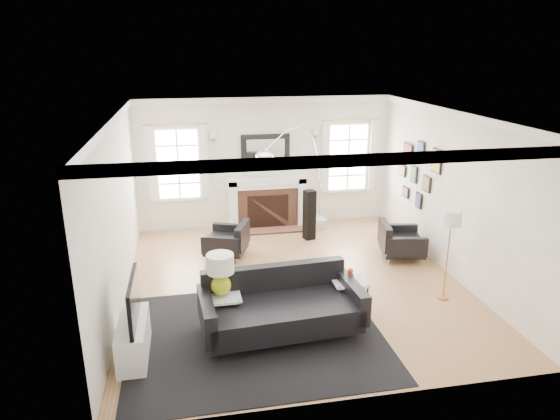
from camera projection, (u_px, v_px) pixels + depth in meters
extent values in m
plane|color=olive|center=(294.00, 282.00, 8.42)|extent=(6.00, 6.00, 0.00)
cube|color=white|center=(265.00, 163.00, 10.79)|extent=(5.50, 0.04, 2.80)
cube|color=white|center=(356.00, 287.00, 5.18)|extent=(5.50, 0.04, 2.80)
cube|color=white|center=(116.00, 213.00, 7.50)|extent=(0.04, 6.00, 2.80)
cube|color=white|center=(453.00, 194.00, 8.47)|extent=(0.04, 6.00, 2.80)
cube|color=white|center=(295.00, 115.00, 7.55)|extent=(5.50, 6.00, 0.02)
cube|color=white|center=(295.00, 119.00, 7.57)|extent=(5.50, 6.00, 0.12)
cube|color=white|center=(233.00, 205.00, 10.73)|extent=(0.18, 0.38, 1.10)
cube|color=white|center=(301.00, 201.00, 11.00)|extent=(0.18, 0.38, 1.10)
cube|color=white|center=(267.00, 181.00, 10.71)|extent=(1.70, 0.38, 0.12)
cube|color=white|center=(267.00, 185.00, 10.74)|extent=(1.50, 0.34, 0.10)
cube|color=brown|center=(267.00, 207.00, 10.91)|extent=(1.30, 0.30, 0.90)
cube|color=black|center=(268.00, 211.00, 10.84)|extent=(0.90, 0.10, 0.76)
cube|color=brown|center=(269.00, 230.00, 10.80)|extent=(1.70, 0.50, 0.04)
cube|color=black|center=(265.00, 152.00, 10.67)|extent=(1.05, 0.06, 0.75)
cube|color=white|center=(266.00, 152.00, 10.64)|extent=(0.82, 0.02, 0.55)
cube|color=white|center=(178.00, 164.00, 10.42)|extent=(1.00, 0.05, 1.60)
cube|color=white|center=(178.00, 165.00, 10.39)|extent=(0.84, 0.02, 1.44)
cube|color=white|center=(151.00, 164.00, 10.22)|extent=(0.14, 0.05, 1.55)
cube|color=white|center=(205.00, 162.00, 10.41)|extent=(0.14, 0.05, 1.55)
cube|color=white|center=(348.00, 157.00, 11.07)|extent=(1.00, 0.05, 1.60)
cube|color=white|center=(348.00, 158.00, 11.04)|extent=(0.84, 0.02, 1.44)
cube|color=white|center=(325.00, 157.00, 10.86)|extent=(0.14, 0.05, 1.55)
cube|color=white|center=(373.00, 155.00, 11.06)|extent=(0.14, 0.05, 1.55)
cube|color=black|center=(437.00, 161.00, 8.88)|extent=(0.03, 0.34, 0.44)
cube|color=gold|center=(436.00, 161.00, 8.88)|extent=(0.01, 0.29, 0.39)
cube|color=black|center=(421.00, 151.00, 9.47)|extent=(0.03, 0.28, 0.38)
cube|color=#33548E|center=(420.00, 151.00, 9.47)|extent=(0.01, 0.23, 0.33)
cube|color=black|center=(408.00, 151.00, 10.02)|extent=(0.03, 0.40, 0.30)
cube|color=brown|center=(407.00, 151.00, 10.02)|extent=(0.01, 0.35, 0.25)
cube|color=black|center=(426.00, 184.00, 9.32)|extent=(0.03, 0.30, 0.30)
cube|color=olive|center=(426.00, 184.00, 9.31)|extent=(0.01, 0.25, 0.25)
cube|color=black|center=(414.00, 174.00, 9.82)|extent=(0.03, 0.26, 0.34)
cube|color=#477345|center=(413.00, 174.00, 9.81)|extent=(0.01, 0.21, 0.29)
cube|color=black|center=(402.00, 170.00, 10.35)|extent=(0.03, 0.32, 0.24)
cube|color=tan|center=(401.00, 170.00, 10.34)|extent=(0.01, 0.27, 0.19)
cube|color=black|center=(419.00, 200.00, 9.68)|extent=(0.03, 0.24, 0.30)
cube|color=#473469|center=(418.00, 200.00, 9.67)|extent=(0.01, 0.19, 0.25)
cube|color=black|center=(406.00, 192.00, 10.24)|extent=(0.03, 0.28, 0.22)
cube|color=#A05D8A|center=(405.00, 192.00, 10.23)|extent=(0.01, 0.23, 0.17)
cube|color=white|center=(134.00, 339.00, 6.32)|extent=(0.35, 1.00, 0.50)
cube|color=black|center=(134.00, 300.00, 6.16)|extent=(0.05, 1.00, 0.58)
cube|color=black|center=(256.00, 336.00, 6.84)|extent=(3.45, 2.88, 0.01)
cube|color=black|center=(282.00, 314.00, 6.78)|extent=(2.13, 1.12, 0.34)
cube|color=black|center=(274.00, 283.00, 7.10)|extent=(2.07, 0.31, 0.57)
cube|color=black|center=(207.00, 315.00, 6.49)|extent=(0.23, 0.99, 0.44)
cube|color=black|center=(351.00, 296.00, 6.98)|extent=(0.23, 0.99, 0.44)
cube|color=black|center=(226.00, 244.00, 9.39)|extent=(0.92, 0.92, 0.27)
cube|color=black|center=(242.00, 235.00, 9.27)|extent=(0.37, 0.71, 0.44)
cube|color=black|center=(231.00, 232.00, 9.69)|extent=(0.70, 0.35, 0.34)
cube|color=black|center=(221.00, 246.00, 9.02)|extent=(0.70, 0.35, 0.34)
cube|color=black|center=(402.00, 245.00, 9.32)|extent=(0.85, 0.85, 0.27)
cube|color=black|center=(385.00, 235.00, 9.25)|extent=(0.26, 0.74, 0.46)
cube|color=black|center=(407.00, 247.00, 8.93)|extent=(0.74, 0.24, 0.35)
cube|color=black|center=(398.00, 233.00, 9.63)|extent=(0.74, 0.24, 0.35)
cube|color=silver|center=(276.00, 282.00, 7.59)|extent=(0.88, 0.88, 0.02)
cylinder|color=silver|center=(253.00, 308.00, 7.20)|extent=(0.04, 0.04, 0.39)
cylinder|color=silver|center=(307.00, 303.00, 7.34)|extent=(0.04, 0.04, 0.39)
cylinder|color=silver|center=(247.00, 283.00, 7.95)|extent=(0.04, 0.04, 0.39)
cylinder|color=silver|center=(295.00, 279.00, 8.09)|extent=(0.04, 0.04, 0.39)
cube|color=silver|center=(221.00, 295.00, 6.79)|extent=(0.52, 0.52, 0.02)
cylinder|color=silver|center=(207.00, 323.00, 6.64)|extent=(0.04, 0.04, 0.57)
cylinder|color=silver|center=(240.00, 320.00, 6.71)|extent=(0.04, 0.04, 0.57)
cylinder|color=silver|center=(206.00, 307.00, 7.05)|extent=(0.04, 0.04, 0.57)
cylinder|color=silver|center=(236.00, 304.00, 7.12)|extent=(0.04, 0.04, 0.57)
cube|color=silver|center=(350.00, 281.00, 7.22)|extent=(0.51, 0.43, 0.02)
cylinder|color=silver|center=(339.00, 305.00, 7.10)|extent=(0.04, 0.04, 0.56)
cylinder|color=silver|center=(367.00, 302.00, 7.17)|extent=(0.04, 0.04, 0.56)
cylinder|color=silver|center=(332.00, 294.00, 7.42)|extent=(0.04, 0.04, 0.56)
cylinder|color=silver|center=(359.00, 291.00, 7.50)|extent=(0.04, 0.04, 0.56)
sphere|color=#B9C118|center=(221.00, 285.00, 6.75)|extent=(0.28, 0.28, 0.28)
cylinder|color=#B9C118|center=(221.00, 276.00, 6.71)|extent=(0.04, 0.04, 0.11)
cylinder|color=white|center=(220.00, 263.00, 6.65)|extent=(0.37, 0.37, 0.26)
sphere|color=#BD3618|center=(350.00, 276.00, 7.19)|extent=(0.11, 0.11, 0.11)
sphere|color=#BD3618|center=(350.00, 271.00, 7.16)|extent=(0.08, 0.08, 0.08)
cube|color=white|center=(319.00, 222.00, 11.02)|extent=(0.25, 0.40, 0.20)
ellipsoid|color=silver|center=(264.00, 156.00, 9.10)|extent=(0.34, 0.34, 0.20)
cylinder|color=#C18243|center=(443.00, 297.00, 7.88)|extent=(0.19, 0.19, 0.03)
cylinder|color=#C18243|center=(447.00, 260.00, 7.68)|extent=(0.02, 0.02, 1.30)
cylinder|color=white|center=(452.00, 218.00, 7.47)|extent=(0.30, 0.30, 0.24)
cube|color=black|center=(309.00, 215.00, 10.18)|extent=(0.25, 0.25, 1.04)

